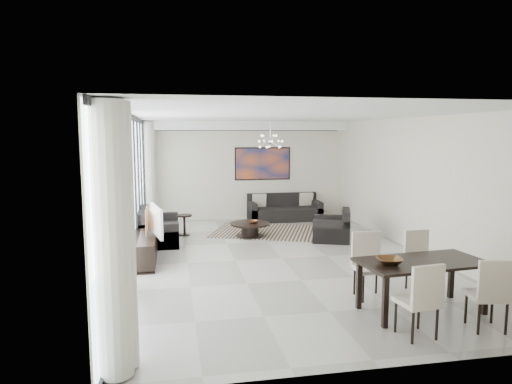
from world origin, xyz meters
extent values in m
cube|color=#A8A39B|center=(0.00, 0.00, 0.01)|extent=(6.00, 9.00, 0.02)
cube|color=white|center=(0.00, 0.00, 2.89)|extent=(6.00, 9.00, 0.02)
cube|color=beige|center=(0.00, 4.49, 1.45)|extent=(6.00, 0.02, 2.90)
cube|color=beige|center=(0.00, -4.49, 1.45)|extent=(6.00, 0.02, 2.90)
cube|color=beige|center=(2.99, 0.00, 1.45)|extent=(0.02, 9.00, 2.90)
cube|color=silver|center=(-2.98, 0.00, 1.45)|extent=(0.01, 8.95, 2.85)
cube|color=black|center=(-2.94, 0.00, 2.85)|extent=(0.04, 8.95, 0.10)
cube|color=black|center=(-2.94, 0.00, 0.03)|extent=(0.04, 8.95, 0.06)
cube|color=black|center=(-2.94, -4.00, 1.45)|extent=(0.04, 0.05, 2.88)
cube|color=black|center=(-2.94, -3.00, 1.45)|extent=(0.04, 0.05, 2.88)
cube|color=black|center=(-2.94, -2.00, 1.45)|extent=(0.04, 0.05, 2.88)
cube|color=black|center=(-2.94, -1.00, 1.45)|extent=(0.04, 0.05, 2.88)
cube|color=black|center=(-2.94, 0.00, 1.45)|extent=(0.04, 0.05, 2.88)
cube|color=black|center=(-2.94, 1.00, 1.45)|extent=(0.04, 0.05, 2.88)
cube|color=black|center=(-2.94, 2.00, 1.45)|extent=(0.04, 0.05, 2.88)
cube|color=black|center=(-2.94, 3.00, 1.45)|extent=(0.04, 0.05, 2.88)
cube|color=black|center=(-2.94, 4.00, 1.45)|extent=(0.04, 0.05, 2.88)
cylinder|color=beige|center=(-2.80, -4.15, 1.45)|extent=(0.36, 0.36, 2.85)
cylinder|color=beige|center=(-2.80, 4.15, 1.45)|extent=(0.36, 0.36, 2.85)
cube|color=white|center=(0.00, 4.30, 2.77)|extent=(5.98, 0.40, 0.26)
cube|color=#CA521C|center=(0.50, 4.47, 1.65)|extent=(1.68, 0.04, 0.98)
cylinder|color=silver|center=(0.30, 2.50, 2.62)|extent=(0.02, 0.02, 0.55)
sphere|color=silver|center=(0.30, 2.50, 2.35)|extent=(0.12, 0.12, 0.12)
cube|color=black|center=(0.21, 2.60, 0.01)|extent=(3.16, 2.82, 0.01)
cylinder|color=black|center=(-0.30, 2.07, 0.32)|extent=(0.98, 0.98, 0.04)
cylinder|color=black|center=(-0.30, 2.07, 0.15)|extent=(0.43, 0.43, 0.30)
cylinder|color=black|center=(-0.30, 2.07, 0.01)|extent=(0.69, 0.69, 0.03)
imported|color=brown|center=(-0.23, 2.01, 0.38)|extent=(0.26, 0.26, 0.08)
cube|color=black|center=(1.07, 4.02, 0.19)|extent=(2.12, 0.87, 0.38)
cube|color=black|center=(1.07, 4.37, 0.58)|extent=(2.12, 0.17, 0.38)
cube|color=black|center=(0.10, 4.02, 0.28)|extent=(0.17, 0.87, 0.56)
cube|color=black|center=(2.04, 4.02, 0.28)|extent=(0.17, 0.87, 0.56)
cube|color=black|center=(-2.50, 1.90, 0.20)|extent=(0.90, 1.60, 0.40)
cube|color=black|center=(-2.86, 1.90, 0.60)|extent=(0.18, 1.60, 0.40)
cube|color=black|center=(-2.50, 1.19, 0.29)|extent=(0.90, 0.18, 0.58)
cube|color=black|center=(-2.50, 2.60, 0.29)|extent=(0.90, 0.18, 0.58)
cube|color=black|center=(1.55, 1.34, 0.19)|extent=(1.11, 1.14, 0.38)
cube|color=black|center=(1.87, 1.22, 0.57)|extent=(0.47, 0.90, 0.38)
cube|color=black|center=(1.68, 1.68, 0.27)|extent=(0.86, 0.45, 0.55)
cube|color=black|center=(1.42, 0.99, 0.27)|extent=(0.86, 0.45, 0.55)
cylinder|color=black|center=(-1.90, 2.53, 0.51)|extent=(0.38, 0.38, 0.04)
cylinder|color=black|center=(-1.90, 2.53, 0.25)|extent=(0.06, 0.06, 0.48)
cylinder|color=black|center=(-1.90, 2.53, 0.01)|extent=(0.27, 0.27, 0.03)
cube|color=black|center=(-2.76, 0.21, 0.26)|extent=(0.47, 1.67, 0.52)
imported|color=gray|center=(-2.60, 0.25, 0.82)|extent=(0.34, 1.04, 0.60)
cube|color=black|center=(1.29, -3.10, 0.73)|extent=(1.88, 1.07, 0.04)
cube|color=black|center=(0.53, -3.53, 0.35)|extent=(0.07, 0.07, 0.71)
cube|color=black|center=(0.46, -2.83, 0.35)|extent=(0.07, 0.07, 0.71)
cube|color=black|center=(2.12, -3.37, 0.35)|extent=(0.07, 0.07, 0.71)
cube|color=black|center=(2.05, -2.67, 0.35)|extent=(0.07, 0.07, 0.71)
cube|color=beige|center=(0.80, -3.83, 0.45)|extent=(0.50, 0.50, 0.06)
cube|color=beige|center=(0.82, -4.03, 0.70)|extent=(0.45, 0.10, 0.55)
cylinder|color=black|center=(0.60, -3.68, 0.21)|extent=(0.04, 0.04, 0.42)
cylinder|color=black|center=(0.99, -3.99, 0.21)|extent=(0.04, 0.04, 0.42)
cube|color=beige|center=(1.81, -3.80, 0.45)|extent=(0.52, 0.52, 0.06)
cube|color=beige|center=(1.78, -3.99, 0.70)|extent=(0.45, 0.13, 0.55)
cylinder|color=black|center=(1.67, -3.60, 0.21)|extent=(0.04, 0.04, 0.42)
cylinder|color=black|center=(1.95, -4.00, 0.21)|extent=(0.04, 0.04, 0.42)
cube|color=beige|center=(0.81, -2.46, 0.47)|extent=(0.48, 0.48, 0.06)
cube|color=beige|center=(0.81, -2.26, 0.73)|extent=(0.47, 0.07, 0.57)
cylinder|color=black|center=(0.98, -2.65, 0.22)|extent=(0.04, 0.04, 0.44)
cylinder|color=black|center=(0.63, -2.27, 0.22)|extent=(0.04, 0.04, 0.44)
cube|color=beige|center=(1.78, -2.32, 0.45)|extent=(0.49, 0.49, 0.06)
cube|color=beige|center=(1.76, -2.13, 0.70)|extent=(0.45, 0.09, 0.54)
cylinder|color=black|center=(1.97, -2.48, 0.21)|extent=(0.04, 0.04, 0.42)
cylinder|color=black|center=(1.59, -2.16, 0.21)|extent=(0.04, 0.04, 0.42)
imported|color=brown|center=(0.75, -3.17, 0.79)|extent=(0.42, 0.42, 0.09)
camera|label=1|loc=(-2.19, -8.86, 2.54)|focal=32.00mm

